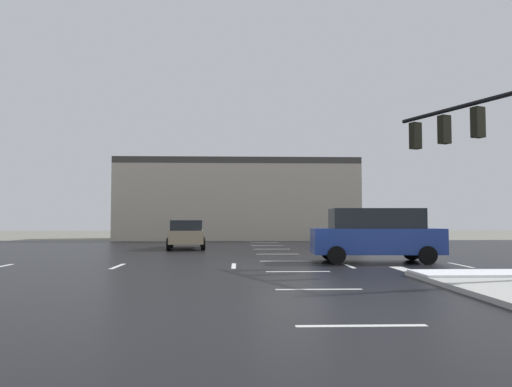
# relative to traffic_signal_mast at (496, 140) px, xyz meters

# --- Properties ---
(ground_plane) EXTENTS (120.00, 120.00, 0.00)m
(ground_plane) POSITION_rel_traffic_signal_mast_xyz_m (-5.81, 3.02, -4.00)
(ground_plane) COLOR slate
(road_asphalt) EXTENTS (44.00, 44.00, 0.02)m
(road_asphalt) POSITION_rel_traffic_signal_mast_xyz_m (-5.81, 3.02, -3.99)
(road_asphalt) COLOR black
(road_asphalt) RESTS_ON ground_plane
(snow_strip_curbside) EXTENTS (4.00, 1.60, 0.06)m
(snow_strip_curbside) POSITION_rel_traffic_signal_mast_xyz_m (-0.81, -0.98, -3.83)
(snow_strip_curbside) COLOR white
(snow_strip_curbside) RESTS_ON sidewalk_corner
(lane_markings) EXTENTS (36.15, 36.15, 0.01)m
(lane_markings) POSITION_rel_traffic_signal_mast_xyz_m (-4.61, 1.64, -3.98)
(lane_markings) COLOR silver
(lane_markings) RESTS_ON road_asphalt
(traffic_signal_mast) EXTENTS (2.53, 5.88, 5.52)m
(traffic_signal_mast) POSITION_rel_traffic_signal_mast_xyz_m (0.00, 0.00, 0.00)
(traffic_signal_mast) COLOR black
(traffic_signal_mast) RESTS_ON sidewalk_corner
(strip_building_background) EXTENTS (18.91, 8.00, 6.41)m
(strip_building_background) POSITION_rel_traffic_signal_mast_xyz_m (-7.68, 27.42, -0.80)
(strip_building_background) COLOR #BCB29E
(strip_building_background) RESTS_ON ground_plane
(sedan_tan) EXTENTS (2.33, 4.65, 1.58)m
(sedan_tan) POSITION_rel_traffic_signal_mast_xyz_m (-10.51, 13.52, -3.15)
(sedan_tan) COLOR tan
(sedan_tan) RESTS_ON road_asphalt
(suv_blue) EXTENTS (4.91, 2.36, 2.03)m
(suv_blue) POSITION_rel_traffic_signal_mast_xyz_m (-2.44, 4.40, -2.91)
(suv_blue) COLOR navy
(suv_blue) RESTS_ON road_asphalt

